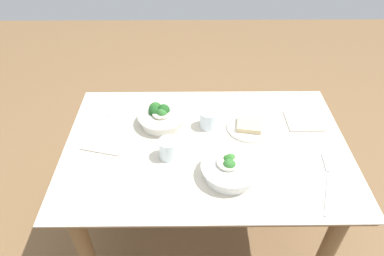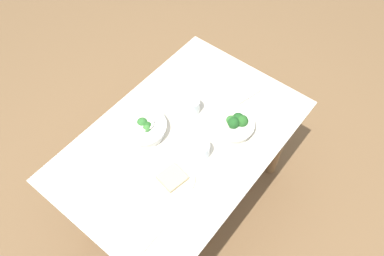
# 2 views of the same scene
# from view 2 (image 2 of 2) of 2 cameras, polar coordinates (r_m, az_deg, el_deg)

# --- Properties ---
(ground_plane) EXTENTS (6.00, 6.00, 0.00)m
(ground_plane) POSITION_cam_2_polar(r_m,az_deg,el_deg) (2.48, -1.15, -10.58)
(ground_plane) COLOR brown
(dining_table) EXTENTS (1.25, 0.83, 0.70)m
(dining_table) POSITION_cam_2_polar(r_m,az_deg,el_deg) (1.97, -1.43, -3.57)
(dining_table) COLOR beige
(dining_table) RESTS_ON ground_plane
(broccoli_bowl_far) EXTENTS (0.23, 0.23, 0.10)m
(broccoli_bowl_far) POSITION_cam_2_polar(r_m,az_deg,el_deg) (1.88, 6.23, 0.61)
(broccoli_bowl_far) COLOR silver
(broccoli_bowl_far) RESTS_ON dining_table
(broccoli_bowl_near) EXTENTS (0.24, 0.24, 0.09)m
(broccoli_bowl_near) POSITION_cam_2_polar(r_m,az_deg,el_deg) (1.88, -7.35, 0.04)
(broccoli_bowl_near) COLOR white
(broccoli_bowl_near) RESTS_ON dining_table
(bread_side_plate) EXTENTS (0.21, 0.21, 0.04)m
(bread_side_plate) POSITION_cam_2_polar(r_m,az_deg,el_deg) (1.74, -2.97, -7.67)
(bread_side_plate) COLOR silver
(bread_side_plate) RESTS_ON dining_table
(water_glass_center) EXTENTS (0.08, 0.08, 0.09)m
(water_glass_center) POSITION_cam_2_polar(r_m,az_deg,el_deg) (1.93, -0.01, 3.33)
(water_glass_center) COLOR silver
(water_glass_center) RESTS_ON dining_table
(water_glass_side) EXTENTS (0.08, 0.08, 0.08)m
(water_glass_side) POSITION_cam_2_polar(r_m,az_deg,el_deg) (1.78, 1.39, -3.32)
(water_glass_side) COLOR silver
(water_glass_side) RESTS_ON dining_table
(fork_by_far_bowl) EXTENTS (0.02, 0.10, 0.00)m
(fork_by_far_bowl) POSITION_cam_2_polar(r_m,az_deg,el_deg) (1.77, -14.98, -9.86)
(fork_by_far_bowl) COLOR #B7B7BC
(fork_by_far_bowl) RESTS_ON dining_table
(fork_by_near_bowl) EXTENTS (0.06, 0.09, 0.00)m
(fork_by_near_bowl) POSITION_cam_2_polar(r_m,az_deg,el_deg) (2.03, 12.24, 3.18)
(fork_by_near_bowl) COLOR #B7B7BC
(fork_by_near_bowl) RESTS_ON dining_table
(table_knife_left) EXTENTS (0.08, 0.19, 0.00)m
(table_knife_left) POSITION_cam_2_polar(r_m,az_deg,el_deg) (1.86, -17.41, -5.85)
(table_knife_left) COLOR #B7B7BC
(table_knife_left) RESTS_ON dining_table
(napkin_folded_upper) EXTENTS (0.22, 0.21, 0.01)m
(napkin_folded_upper) POSITION_cam_2_polar(r_m,az_deg,el_deg) (2.08, 7.15, 5.98)
(napkin_folded_upper) COLOR #B1A997
(napkin_folded_upper) RESTS_ON dining_table
(napkin_folded_lower) EXTENTS (0.17, 0.15, 0.01)m
(napkin_folded_lower) POSITION_cam_2_polar(r_m,az_deg,el_deg) (1.67, -7.92, -15.16)
(napkin_folded_lower) COLOR #B1A997
(napkin_folded_lower) RESTS_ON dining_table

